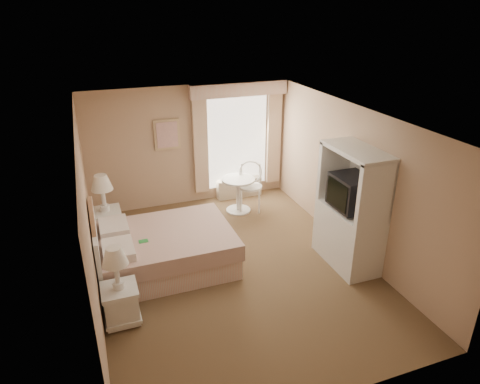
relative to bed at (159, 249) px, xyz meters
name	(u,v)px	position (x,y,z in m)	size (l,w,h in m)	color
room	(233,198)	(1.12, -0.42, 0.90)	(4.21, 5.51, 2.51)	brown
window	(238,138)	(2.17, 2.23, 0.99)	(2.05, 0.22, 2.51)	white
framed_art	(167,135)	(0.67, 2.29, 1.20)	(0.52, 0.04, 0.62)	tan
bed	(159,249)	(0.00, 0.00, 0.00)	(2.13, 1.65, 1.46)	#D99C8D
nightstand_near	(120,295)	(-0.72, -1.10, 0.08)	(0.47, 0.47, 1.13)	white
nightstand_far	(106,217)	(-0.72, 1.19, 0.12)	(0.52, 0.52, 1.26)	white
round_table	(238,189)	(1.91, 1.52, 0.13)	(0.68, 0.68, 0.72)	white
cafe_chair	(250,182)	(2.19, 1.57, 0.23)	(0.64, 0.64, 1.01)	white
armoire	(350,218)	(2.93, -0.89, 0.47)	(0.60, 1.19, 1.98)	white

